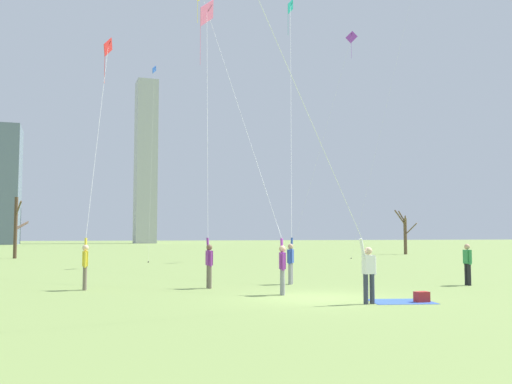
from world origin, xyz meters
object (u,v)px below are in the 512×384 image
(kite_flyer_far_back_pink, at_px, (208,179))
(distant_kite_drifting_right_blue, at_px, (153,95))
(kite_flyer_foreground_right_green, at_px, (338,197))
(distant_kite_drifting_left_purple, at_px, (346,57))
(kite_flyer_foreground_left_yellow, at_px, (265,206))
(bare_tree_rightmost, at_px, (16,226))
(bystander_strolling_midfield, at_px, (467,262))
(kite_flyer_midfield_left_red, at_px, (89,227))
(picnic_spot, at_px, (413,299))
(bare_tree_leftmost, at_px, (405,233))
(kite_flyer_midfield_center_teal, at_px, (291,196))

(kite_flyer_far_back_pink, height_order, distant_kite_drifting_right_blue, distant_kite_drifting_right_blue)
(kite_flyer_foreground_right_green, bearing_deg, distant_kite_drifting_left_purple, 61.58)
(kite_flyer_foreground_left_yellow, distance_m, bare_tree_rightmost, 34.70)
(kite_flyer_foreground_right_green, height_order, bystander_strolling_midfield, kite_flyer_foreground_right_green)
(bystander_strolling_midfield, distance_m, distant_kite_drifting_right_blue, 31.64)
(kite_flyer_midfield_left_red, height_order, distant_kite_drifting_left_purple, distant_kite_drifting_left_purple)
(kite_flyer_midfield_left_red, bearing_deg, kite_flyer_foreground_left_yellow, -24.32)
(picnic_spot, bearing_deg, distant_kite_drifting_left_purple, 65.58)
(kite_flyer_foreground_right_green, height_order, kite_flyer_foreground_left_yellow, kite_flyer_foreground_left_yellow)
(distant_kite_drifting_left_purple, height_order, distant_kite_drifting_right_blue, distant_kite_drifting_left_purple)
(bystander_strolling_midfield, distance_m, bare_tree_rightmost, 38.86)
(distant_kite_drifting_left_purple, height_order, picnic_spot, distant_kite_drifting_left_purple)
(picnic_spot, bearing_deg, distant_kite_drifting_right_blue, 95.35)
(bystander_strolling_midfield, height_order, bare_tree_leftmost, bare_tree_leftmost)
(bare_tree_rightmost, bearing_deg, kite_flyer_foreground_left_yellow, -71.99)
(kite_flyer_foreground_right_green, height_order, bare_tree_rightmost, kite_flyer_foreground_right_green)
(kite_flyer_far_back_pink, height_order, bare_tree_leftmost, kite_flyer_far_back_pink)
(kite_flyer_foreground_right_green, bearing_deg, picnic_spot, 12.52)
(kite_flyer_midfield_center_teal, distance_m, picnic_spot, 9.81)
(kite_flyer_foreground_left_yellow, relative_size, distant_kite_drifting_right_blue, 1.01)
(picnic_spot, bearing_deg, bare_tree_leftmost, 56.87)
(bystander_strolling_midfield, distance_m, picnic_spot, 6.75)
(kite_flyer_midfield_center_teal, relative_size, kite_flyer_far_back_pink, 1.29)
(bare_tree_leftmost, bearing_deg, distant_kite_drifting_right_blue, -170.35)
(kite_flyer_foreground_right_green, bearing_deg, kite_flyer_far_back_pink, 99.53)
(kite_flyer_foreground_left_yellow, height_order, picnic_spot, kite_flyer_foreground_left_yellow)
(kite_flyer_midfield_center_teal, xyz_separation_m, bystander_strolling_midfield, (5.45, -5.01, -2.80))
(kite_flyer_midfield_left_red, bearing_deg, picnic_spot, -41.13)
(kite_flyer_foreground_right_green, distance_m, bare_tree_leftmost, 45.58)
(kite_flyer_far_back_pink, xyz_separation_m, distant_kite_drifting_right_blue, (1.21, 23.80, 9.28))
(kite_flyer_far_back_pink, relative_size, bystander_strolling_midfield, 8.76)
(kite_flyer_far_back_pink, relative_size, kite_flyer_foreground_left_yellow, 0.86)
(kite_flyer_foreground_left_yellow, xyz_separation_m, bare_tree_leftmost, (26.64, 31.43, -0.77))
(distant_kite_drifting_right_blue, bearing_deg, kite_flyer_foreground_left_yellow, -89.69)
(kite_flyer_foreground_left_yellow, height_order, distant_kite_drifting_left_purple, distant_kite_drifting_left_purple)
(kite_flyer_foreground_right_green, bearing_deg, kite_flyer_midfield_center_teal, 75.11)
(bare_tree_rightmost, bearing_deg, kite_flyer_midfield_center_teal, -65.09)
(kite_flyer_midfield_left_red, distance_m, bystander_strolling_midfield, 14.70)
(kite_flyer_midfield_center_teal, bearing_deg, bystander_strolling_midfield, -42.61)
(kite_flyer_foreground_left_yellow, height_order, bystander_strolling_midfield, kite_flyer_foreground_left_yellow)
(kite_flyer_foreground_right_green, distance_m, kite_flyer_midfield_center_teal, 10.09)
(kite_flyer_midfield_left_red, bearing_deg, bare_tree_rightmost, 98.81)
(kite_flyer_foreground_left_yellow, xyz_separation_m, kite_flyer_midfield_left_red, (-6.04, 2.73, -0.75))
(kite_flyer_foreground_left_yellow, bearing_deg, distant_kite_drifting_left_purple, 55.75)
(kite_flyer_midfield_center_teal, height_order, distant_kite_drifting_right_blue, kite_flyer_midfield_center_teal)
(kite_flyer_midfield_center_teal, relative_size, bare_tree_leftmost, 3.99)
(kite_flyer_far_back_pink, height_order, kite_flyer_foreground_left_yellow, kite_flyer_foreground_left_yellow)
(bystander_strolling_midfield, bearing_deg, picnic_spot, -142.24)
(kite_flyer_midfield_left_red, bearing_deg, kite_flyer_midfield_center_teal, 8.88)
(picnic_spot, bearing_deg, kite_flyer_foreground_right_green, -167.48)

